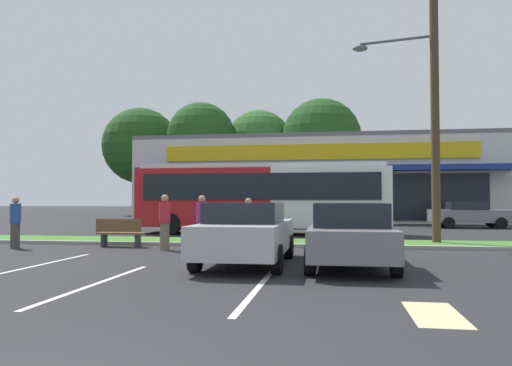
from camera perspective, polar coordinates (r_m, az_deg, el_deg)
The scene contains 22 objects.
grass_median at distance 17.93m, azimuth 2.24°, elevation -6.86°, with size 56.00×2.20×0.12m, color #427A2D.
curb_lip at distance 16.73m, azimuth 1.76°, elevation -7.21°, with size 56.00×0.24×0.12m, color #99968C.
parking_stripe_0 at distance 13.26m, azimuth -23.71°, elevation -8.65°, with size 0.12×4.80×0.01m, color silver.
parking_stripe_1 at distance 9.99m, azimuth -17.88°, elevation -10.97°, with size 0.12×4.80×0.01m, color silver.
parking_stripe_2 at distance 9.11m, azimuth 0.27°, elevation -11.95°, with size 0.12×4.80×0.01m, color silver.
lot_arrow at distance 7.48m, azimuth 19.95°, elevation -14.02°, with size 0.70×1.60×0.01m, color beige.
storefront_building at distance 39.33m, azimuth 7.23°, elevation 0.27°, with size 26.51×12.40×6.25m.
tree_far_left at distance 54.85m, azimuth -13.17°, elevation 4.22°, with size 8.15×8.15×11.55m.
tree_left at distance 50.14m, azimuth -6.36°, elevation 5.34°, with size 6.85×6.85×11.41m.
tree_mid_left at distance 51.60m, azimuth 0.34°, elevation 4.57°, with size 6.98×6.98×10.99m.
tree_mid at distance 49.76m, azimuth 7.56°, elevation 5.11°, with size 7.92×7.92×11.70m.
utility_pole at distance 18.77m, azimuth 19.50°, elevation 10.12°, with size 3.15×2.37×10.27m.
city_bus at distance 23.07m, azimuth 0.73°, elevation -1.54°, with size 11.70×2.86×3.25m.
bus_stop_bench at distance 17.45m, azimuth -15.42°, elevation -5.46°, with size 1.60×0.45×0.95m.
car_0 at distance 28.08m, azimuth 5.74°, elevation -3.63°, with size 4.59×1.92×1.51m.
car_1 at distance 11.84m, azimuth 10.81°, elevation -5.88°, with size 1.98×4.46×1.51m.
car_3 at distance 12.14m, azimuth -1.08°, elevation -5.76°, with size 2.02×4.67×1.51m.
car_4 at distance 30.72m, azimuth 23.43°, elevation -3.34°, with size 4.43×1.91×1.49m.
pedestrian_near_bench at distance 16.29m, azimuth -6.26°, elevation -4.47°, with size 0.35×0.35×1.74m.
pedestrian_by_pole at distance 18.06m, azimuth -26.03°, elevation -4.11°, with size 0.34×0.34×1.69m.
pedestrian_mid at distance 16.46m, azimuth -0.89°, elevation -4.61°, with size 0.33×0.33×1.65m.
pedestrian_far at distance 15.89m, azimuth -10.50°, elevation -4.47°, with size 0.35×0.35×1.76m.
Camera 1 is at (2.06, -3.75, 1.58)m, focal length 34.65 mm.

